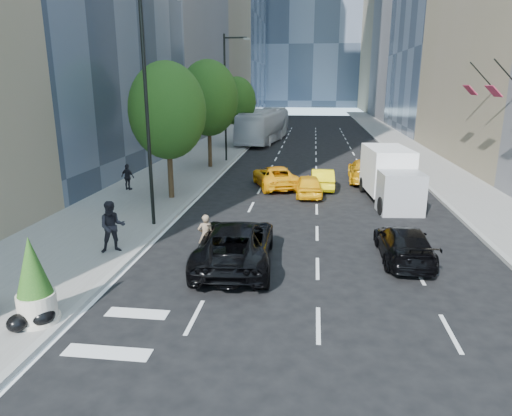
# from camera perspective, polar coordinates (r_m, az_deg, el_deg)

# --- Properties ---
(ground) EXTENTS (160.00, 160.00, 0.00)m
(ground) POSITION_cam_1_polar(r_m,az_deg,el_deg) (16.70, 4.24, -7.37)
(ground) COLOR black
(ground) RESTS_ON ground
(sidewalk_left) EXTENTS (6.00, 120.00, 0.15)m
(sidewalk_left) POSITION_cam_1_polar(r_m,az_deg,el_deg) (46.85, -4.92, 7.53)
(sidewalk_left) COLOR slate
(sidewalk_left) RESTS_ON ground
(sidewalk_right) EXTENTS (4.00, 120.00, 0.15)m
(sidewalk_right) POSITION_cam_1_polar(r_m,az_deg,el_deg) (46.77, 18.67, 6.77)
(sidewalk_right) COLOR slate
(sidewalk_right) RESTS_ON ground
(lamp_near) EXTENTS (2.13, 0.22, 10.00)m
(lamp_near) POSITION_cam_1_polar(r_m,az_deg,el_deg) (20.63, -13.11, 13.24)
(lamp_near) COLOR black
(lamp_near) RESTS_ON sidewalk_left
(lamp_far) EXTENTS (2.13, 0.22, 10.00)m
(lamp_far) POSITION_cam_1_polar(r_m,az_deg,el_deg) (38.05, -3.61, 14.41)
(lamp_far) COLOR black
(lamp_far) RESTS_ON sidewalk_left
(tree_near) EXTENTS (4.20, 4.20, 7.46)m
(tree_near) POSITION_cam_1_polar(r_m,az_deg,el_deg) (25.68, -11.02, 11.82)
(tree_near) COLOR black
(tree_near) RESTS_ON sidewalk_left
(tree_mid) EXTENTS (4.50, 4.50, 7.99)m
(tree_mid) POSITION_cam_1_polar(r_m,az_deg,el_deg) (35.30, -5.96, 13.48)
(tree_mid) COLOR black
(tree_mid) RESTS_ON sidewalk_left
(tree_far) EXTENTS (3.90, 3.90, 6.92)m
(tree_far) POSITION_cam_1_polar(r_m,az_deg,el_deg) (48.08, -2.39, 13.21)
(tree_far) COLOR black
(tree_far) RESTS_ON sidewalk_left
(traffic_signal) EXTENTS (2.48, 0.53, 5.20)m
(traffic_signal) POSITION_cam_1_polar(r_m,az_deg,el_deg) (55.89, -0.17, 13.13)
(traffic_signal) COLOR black
(traffic_signal) RESTS_ON sidewalk_left
(facade_flags) EXTENTS (1.85, 13.30, 2.05)m
(facade_flags) POSITION_cam_1_polar(r_m,az_deg,el_deg) (27.27, 29.34, 12.94)
(facade_flags) COLOR black
(facade_flags) RESTS_ON ground
(skateboarder) EXTENTS (0.69, 0.58, 1.62)m
(skateboarder) POSITION_cam_1_polar(r_m,az_deg,el_deg) (17.29, -6.30, -3.75)
(skateboarder) COLOR #78634B
(skateboarder) RESTS_ON ground
(black_sedan_lincoln) EXTENTS (3.03, 5.92, 1.60)m
(black_sedan_lincoln) POSITION_cam_1_polar(r_m,az_deg,el_deg) (16.64, -2.62, -4.47)
(black_sedan_lincoln) COLOR black
(black_sedan_lincoln) RESTS_ON ground
(black_sedan_mercedes) EXTENTS (1.82, 4.44, 1.29)m
(black_sedan_mercedes) POSITION_cam_1_polar(r_m,az_deg,el_deg) (18.00, 18.01, -4.21)
(black_sedan_mercedes) COLOR black
(black_sedan_mercedes) RESTS_ON ground
(taxi_a) EXTENTS (1.81, 3.86, 1.28)m
(taxi_a) POSITION_cam_1_polar(r_m,az_deg,el_deg) (26.98, 6.56, 2.86)
(taxi_a) COLOR #FFB40D
(taxi_a) RESTS_ON ground
(taxi_b) EXTENTS (1.45, 3.90, 1.27)m
(taxi_b) POSITION_cam_1_polar(r_m,az_deg,el_deg) (28.97, 8.28, 3.66)
(taxi_b) COLOR yellow
(taxi_b) RESTS_ON ground
(taxi_c) EXTENTS (3.63, 5.33, 1.36)m
(taxi_c) POSITION_cam_1_polar(r_m,az_deg,el_deg) (29.07, 2.40, 3.93)
(taxi_c) COLOR #FFAA0D
(taxi_c) RESTS_ON ground
(taxi_d) EXTENTS (2.36, 5.30, 1.51)m
(taxi_d) POSITION_cam_1_polar(r_m,az_deg,el_deg) (31.61, 13.42, 4.60)
(taxi_d) COLOR orange
(taxi_d) RESTS_ON ground
(city_bus) EXTENTS (4.73, 13.43, 3.66)m
(city_bus) POSITION_cam_1_polar(r_m,az_deg,el_deg) (51.50, 0.99, 10.25)
(city_bus) COLOR white
(city_bus) RESTS_ON ground
(box_truck) EXTENTS (2.76, 6.29, 2.92)m
(box_truck) POSITION_cam_1_polar(r_m,az_deg,el_deg) (26.32, 16.40, 3.90)
(box_truck) COLOR white
(box_truck) RESTS_ON ground
(pedestrian_a) EXTENTS (1.21, 1.11, 2.01)m
(pedestrian_a) POSITION_cam_1_polar(r_m,az_deg,el_deg) (18.22, -17.52, -2.24)
(pedestrian_a) COLOR black
(pedestrian_a) RESTS_ON sidewalk_left
(pedestrian_b) EXTENTS (1.00, 0.65, 1.58)m
(pedestrian_b) POSITION_cam_1_polar(r_m,az_deg,el_deg) (28.71, -15.73, 3.75)
(pedestrian_b) COLOR black
(pedestrian_b) RESTS_ON sidewalk_left
(planter_shrub) EXTENTS (1.02, 1.02, 2.45)m
(planter_shrub) POSITION_cam_1_polar(r_m,az_deg,el_deg) (13.69, -26.02, -8.29)
(planter_shrub) COLOR beige
(planter_shrub) RESTS_ON sidewalk_left
(garbage_bags) EXTENTS (1.06, 1.02, 0.52)m
(garbage_bags) POSITION_cam_1_polar(r_m,az_deg,el_deg) (13.81, -26.11, -12.30)
(garbage_bags) COLOR black
(garbage_bags) RESTS_ON sidewalk_left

